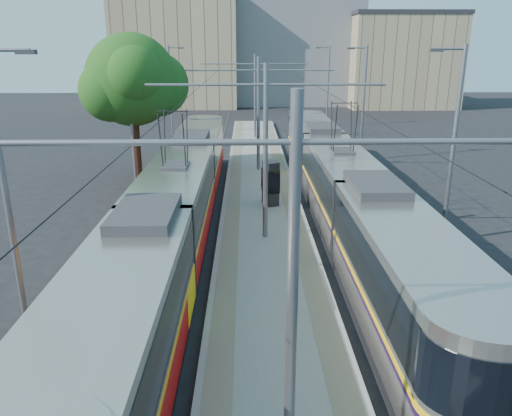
{
  "coord_description": "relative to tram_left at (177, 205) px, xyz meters",
  "views": [
    {
      "loc": [
        -0.75,
        -11.51,
        7.89
      ],
      "look_at": [
        -0.38,
        7.85,
        1.6
      ],
      "focal_mm": 35.0,
      "sensor_mm": 36.0,
      "label": 1
    }
  ],
  "objects": [
    {
      "name": "tram_left",
      "position": [
        0.0,
        0.0,
        0.0
      ],
      "size": [
        2.43,
        31.2,
        5.5
      ],
      "color": "black",
      "rests_on": "ground"
    },
    {
      "name": "tactile_strip_left",
      "position": [
        2.15,
        8.99,
        -1.4
      ],
      "size": [
        0.7,
        50.0,
        0.01
      ],
      "primitive_type": "cube",
      "color": "gray",
      "rests_on": "platform"
    },
    {
      "name": "tactile_strip_right",
      "position": [
        5.05,
        8.99,
        -1.4
      ],
      "size": [
        0.7,
        50.0,
        0.01
      ],
      "primitive_type": "cube",
      "color": "gray",
      "rests_on": "platform"
    },
    {
      "name": "building_right",
      "position": [
        23.6,
        49.99,
        4.39
      ],
      "size": [
        14.28,
        10.2,
        12.18
      ],
      "color": "tan",
      "rests_on": "ground"
    },
    {
      "name": "street_lamps",
      "position": [
        3.6,
        12.99,
        2.48
      ],
      "size": [
        15.18,
        38.22,
        8.0
      ],
      "color": "slate",
      "rests_on": "ground"
    },
    {
      "name": "rails",
      "position": [
        3.6,
        8.99,
        -1.69
      ],
      "size": [
        8.71,
        70.0,
        0.03
      ],
      "color": "gray",
      "rests_on": "ground"
    },
    {
      "name": "catenary",
      "position": [
        3.6,
        6.15,
        2.82
      ],
      "size": [
        9.2,
        70.0,
        7.0
      ],
      "color": "slate",
      "rests_on": "platform"
    },
    {
      "name": "shelter",
      "position": [
        4.03,
        4.47,
        -0.25
      ],
      "size": [
        0.91,
        1.15,
        2.21
      ],
      "rotation": [
        0.0,
        0.0,
        0.34
      ],
      "color": "black",
      "rests_on": "platform"
    },
    {
      "name": "tree",
      "position": [
        -3.6,
        11.31,
        4.18
      ],
      "size": [
        6.0,
        5.54,
        8.71
      ],
      "color": "#382314",
      "rests_on": "ground"
    },
    {
      "name": "ground",
      "position": [
        3.6,
        -8.01,
        -1.71
      ],
      "size": [
        160.0,
        160.0,
        0.0
      ],
      "primitive_type": "plane",
      "color": "black",
      "rests_on": "ground"
    },
    {
      "name": "tram_right",
      "position": [
        7.2,
        2.81,
        0.15
      ],
      "size": [
        2.43,
        31.03,
        5.5
      ],
      "color": "black",
      "rests_on": "ground"
    },
    {
      "name": "platform",
      "position": [
        3.6,
        8.99,
        -1.56
      ],
      "size": [
        4.0,
        50.0,
        0.3
      ],
      "primitive_type": "cube",
      "color": "gray",
      "rests_on": "ground"
    },
    {
      "name": "building_centre",
      "position": [
        9.6,
        55.99,
        5.62
      ],
      "size": [
        18.36,
        14.28,
        14.62
      ],
      "color": "slate",
      "rests_on": "ground"
    },
    {
      "name": "building_left",
      "position": [
        -6.4,
        51.99,
        5.64
      ],
      "size": [
        16.32,
        12.24,
        14.68
      ],
      "color": "tan",
      "rests_on": "ground"
    }
  ]
}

